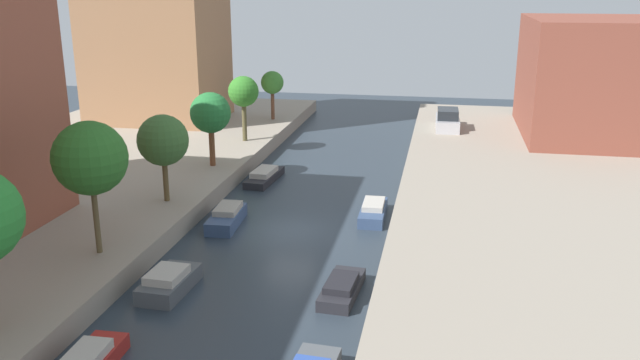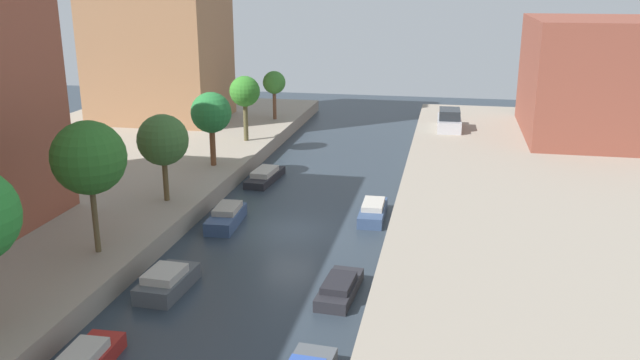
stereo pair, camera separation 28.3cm
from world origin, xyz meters
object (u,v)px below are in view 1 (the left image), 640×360
object	(u,v)px
street_tree_1	(90,159)
street_tree_3	(210,113)
parked_car	(447,120)
street_tree_5	(272,83)
moored_boat_left_2	(169,282)
moored_boat_left_4	(264,176)
street_tree_4	(243,92)
moored_boat_right_3	(373,211)
moored_boat_right_2	(342,288)
street_tree_2	(163,141)
moored_boat_left_3	(227,217)
low_block_right	(595,78)

from	to	relation	value
street_tree_1	street_tree_3	xyz separation A→B (m)	(0.00, 14.08, -0.82)
parked_car	street_tree_5	bearing A→B (deg)	175.48
moored_boat_left_2	moored_boat_left_4	xyz separation A→B (m)	(-0.36, 15.61, -0.10)
parked_car	moored_boat_left_2	bearing A→B (deg)	-110.53
street_tree_4	moored_boat_right_3	bearing A→B (deg)	-47.78
moored_boat_left_2	moored_boat_right_2	xyz separation A→B (m)	(6.87, 1.01, -0.11)
street_tree_5	parked_car	size ratio (longest dim) A/B	0.90
street_tree_2	moored_boat_left_3	bearing A→B (deg)	-6.08
street_tree_4	moored_boat_right_3	xyz separation A→B (m)	(10.63, -11.72, -4.13)
street_tree_5	moored_boat_right_3	world-z (taller)	street_tree_5
street_tree_4	parked_car	size ratio (longest dim) A/B	1.04
low_block_right	parked_car	distance (m)	11.08
low_block_right	street_tree_1	bearing A→B (deg)	-131.84
street_tree_1	moored_boat_right_2	xyz separation A→B (m)	(10.42, -0.06, -4.79)
street_tree_2	street_tree_3	distance (m)	7.05
moored_boat_left_3	moored_boat_right_3	world-z (taller)	moored_boat_left_3
street_tree_4	moored_boat_left_4	xyz separation A→B (m)	(3.18, -6.35, -4.18)
street_tree_2	moored_boat_right_2	xyz separation A→B (m)	(10.42, -7.09, -3.90)
parked_car	moored_boat_left_3	xyz separation A→B (m)	(-10.94, -21.00, -1.25)
moored_boat_left_3	street_tree_5	bearing A→B (deg)	98.65
street_tree_3	street_tree_5	size ratio (longest dim) A/B	1.15
street_tree_2	low_block_right	bearing A→B (deg)	39.80
moored_boat_left_4	moored_boat_left_3	bearing A→B (deg)	-88.68
street_tree_1	street_tree_5	size ratio (longest dim) A/B	1.42
street_tree_2	street_tree_4	bearing A→B (deg)	90.00
low_block_right	street_tree_2	xyz separation A→B (m)	(-24.79, -20.65, -1.04)
moored_boat_right_2	street_tree_3	bearing A→B (deg)	126.37
low_block_right	parked_car	xyz separation A→B (m)	(-10.48, -0.01, -3.59)
parked_car	moored_boat_left_2	size ratio (longest dim) A/B	1.39
moored_boat_right_2	moored_boat_right_3	xyz separation A→B (m)	(0.22, 9.23, 0.05)
low_block_right	street_tree_2	size ratio (longest dim) A/B	2.90
street_tree_4	moored_boat_left_3	size ratio (longest dim) A/B	1.29
moored_boat_left_2	moored_boat_left_4	bearing A→B (deg)	91.32
street_tree_5	moored_boat_right_2	distance (m)	30.91
low_block_right	moored_boat_right_2	world-z (taller)	low_block_right
street_tree_2	street_tree_3	world-z (taller)	street_tree_3
street_tree_1	moored_boat_left_2	distance (m)	5.97
low_block_right	street_tree_3	bearing A→B (deg)	-151.25
street_tree_4	parked_car	xyz separation A→B (m)	(14.31, 6.79, -2.84)
street_tree_5	parked_car	distance (m)	14.54
parked_car	moored_boat_left_2	world-z (taller)	parked_car
street_tree_4	street_tree_5	world-z (taller)	street_tree_4
parked_car	street_tree_2	bearing A→B (deg)	-124.73
parked_car	moored_boat_left_4	size ratio (longest dim) A/B	1.05
moored_boat_right_2	street_tree_5	bearing A→B (deg)	109.84
low_block_right	moored_boat_left_2	distance (m)	36.08
low_block_right	street_tree_4	world-z (taller)	low_block_right
street_tree_1	street_tree_4	bearing A→B (deg)	90.00
low_block_right	moored_boat_right_2	size ratio (longest dim) A/B	3.78
low_block_right	street_tree_1	xyz separation A→B (m)	(-24.79, -27.68, -0.15)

